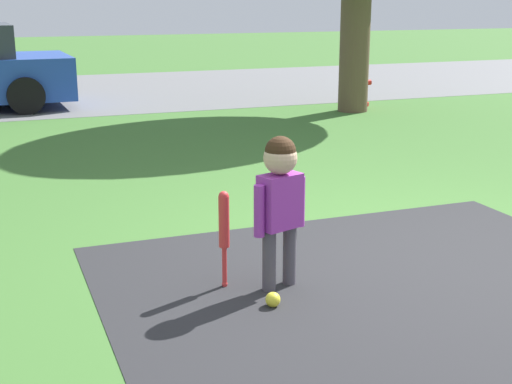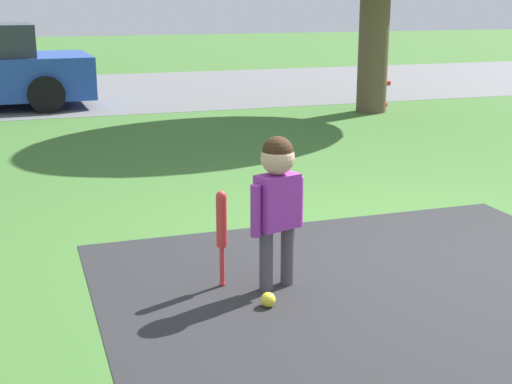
{
  "view_description": "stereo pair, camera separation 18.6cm",
  "coord_description": "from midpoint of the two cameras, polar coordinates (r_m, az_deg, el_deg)",
  "views": [
    {
      "loc": [
        -2.65,
        -3.9,
        1.72
      ],
      "look_at": [
        -1.07,
        0.25,
        0.5
      ],
      "focal_mm": 50.0,
      "sensor_mm": 36.0,
      "label": 1
    },
    {
      "loc": [
        -2.47,
        -3.96,
        1.72
      ],
      "look_at": [
        -1.07,
        0.25,
        0.5
      ],
      "focal_mm": 50.0,
      "sensor_mm": 36.0,
      "label": 2
    }
  ],
  "objects": [
    {
      "name": "street_strip",
      "position": [
        14.06,
        -7.91,
        8.17
      ],
      "size": [
        40.0,
        6.0,
        0.01
      ],
      "color": "slate",
      "rests_on": "ground"
    },
    {
      "name": "child",
      "position": [
        4.21,
        2.99,
        0.04
      ],
      "size": [
        0.37,
        0.22,
        0.94
      ],
      "rotation": [
        0.0,
        0.0,
        0.32
      ],
      "color": "#4C4751",
      "rests_on": "ground"
    },
    {
      "name": "sports_ball",
      "position": [
        4.13,
        2.28,
        -8.62
      ],
      "size": [
        0.09,
        0.09,
        0.09
      ],
      "color": "yellow",
      "rests_on": "ground"
    },
    {
      "name": "baseball_bat",
      "position": [
        4.29,
        -1.53,
        -2.67
      ],
      "size": [
        0.06,
        0.06,
        0.61
      ],
      "color": "red",
      "rests_on": "ground"
    },
    {
      "name": "fire_hydrant",
      "position": [
        11.44,
        10.28,
        8.45
      ],
      "size": [
        0.33,
        0.3,
        0.81
      ],
      "color": "red",
      "rests_on": "ground"
    },
    {
      "name": "ground_plane",
      "position": [
        5.0,
        13.75,
        -5.27
      ],
      "size": [
        60.0,
        60.0,
        0.0
      ],
      "primitive_type": "plane",
      "color": "#3D6B2D"
    }
  ]
}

